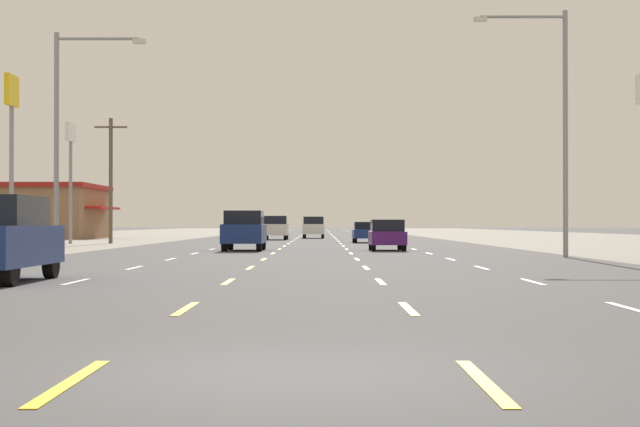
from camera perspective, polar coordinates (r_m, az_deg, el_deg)
The scene contains 14 objects.
ground_plane at distance 75.28m, azimuth -0.35°, elevation -1.58°, with size 572.00×572.00×0.00m, color #4C4C4F.
lane_markings at distance 113.78m, azimuth -0.26°, elevation -1.23°, with size 10.64×227.60×0.01m.
suv_inner_left_near at distance 51.61m, azimuth -4.27°, elevation -0.91°, with size 1.98×4.90×1.98m.
hatchback_inner_right_mid at distance 51.72m, azimuth 3.64°, elevation -1.18°, with size 1.72×3.90×1.54m.
sedan_inner_right_midfar at distance 73.02m, azimuth 2.45°, elevation -1.02°, with size 1.80×4.50×1.46m.
suv_inner_left_far at distance 86.15m, azimuth -2.52°, elevation -0.77°, with size 1.98×4.90×1.98m.
suv_far_left_farther at distance 91.48m, azimuth -4.75°, elevation -0.76°, with size 1.98×4.90×1.98m.
suv_center_turn_farthest at distance 95.13m, azimuth -0.43°, elevation -0.75°, with size 1.98×4.90×1.98m.
storefront_left_row_2 at distance 96.78m, azimuth -16.34°, elevation 0.11°, with size 15.54×12.96×4.84m.
pole_sign_left_row_1 at distance 52.99m, azimuth -16.70°, elevation 4.89°, with size 0.24×1.74×8.63m.
pole_sign_left_row_2 at distance 71.11m, azimuth -13.65°, elevation 3.26°, with size 0.24×2.13×8.06m.
streetlight_left_row_0 at distance 42.56m, azimuth -13.91°, elevation 4.64°, with size 3.66×0.26×8.97m.
streetlight_right_row_0 at distance 42.44m, azimuth 12.82°, elevation 5.28°, with size 3.75×0.26×9.85m.
utility_pole_left_row_1 at distance 71.23m, azimuth -11.53°, elevation 1.93°, with size 2.20×0.26×8.47m.
Camera 1 is at (0.36, -9.27, 1.35)m, focal length 58.09 mm.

